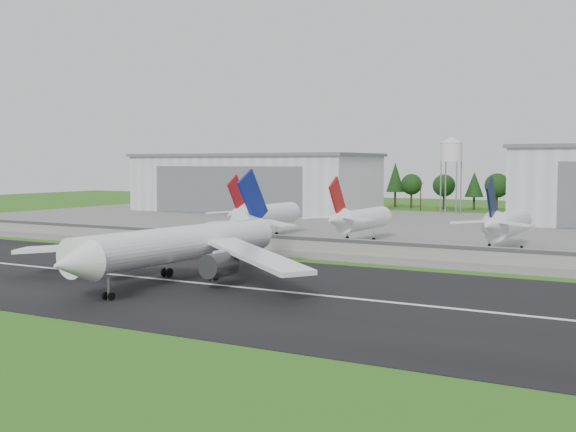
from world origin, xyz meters
The scene contains 13 objects.
ground centered at (0.00, 0.00, 0.00)m, with size 600.00×600.00×0.00m, color #2D5F16.
runway centered at (0.00, 10.00, 0.05)m, with size 320.00×60.00×0.10m, color black.
runway_centerline centered at (0.00, 10.00, 0.11)m, with size 220.00×1.00×0.02m, color white.
apron centered at (0.00, 120.00, 0.05)m, with size 320.00×150.00×0.10m, color slate.
blast_fence centered at (0.00, 54.99, 1.81)m, with size 240.00×0.61×3.50m.
hangar_west centered at (-80.00, 164.92, 11.63)m, with size 97.00×44.00×23.20m.
water_tower centered at (-5.00, 185.00, 24.55)m, with size 8.40×8.40×29.40m.
utility_poles centered at (0.00, 200.00, 0.00)m, with size 230.00×3.00×12.00m, color black, non-canonical shape.
treeline centered at (0.00, 215.00, 0.00)m, with size 320.00×16.00×22.00m, color black, non-canonical shape.
main_airliner centered at (2.60, 9.57, 4.89)m, with size 57.10×59.26×18.17m.
parked_jet_red_a centered at (-22.37, 76.55, 6.12)m, with size 7.36×31.29×16.62m.
parked_jet_red_b centered at (4.81, 76.52, 5.93)m, with size 7.36×31.29×16.41m.
parked_jet_navy centered at (39.54, 76.56, 6.15)m, with size 7.36×31.29×16.66m.
Camera 1 is at (75.37, -82.91, 19.30)m, focal length 45.00 mm.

